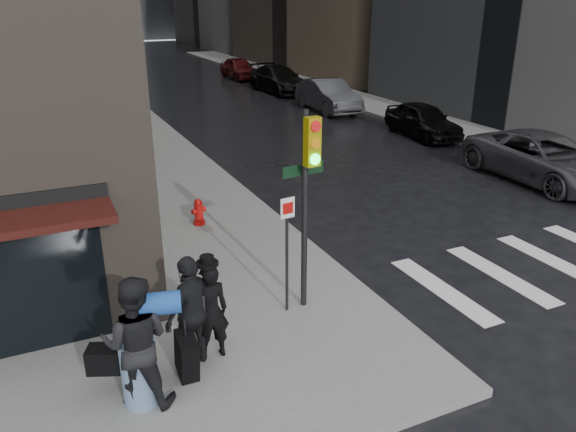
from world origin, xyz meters
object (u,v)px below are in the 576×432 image
(traffic_light, at_px, (306,186))
(parked_car_1, at_px, (423,120))
(man_overcoat, at_px, (205,319))
(parked_car_0, at_px, (545,158))
(parked_car_2, at_px, (328,96))
(parked_car_4, at_px, (239,68))
(man_jeans, at_px, (136,342))
(parked_car_3, at_px, (279,79))
(fire_hydrant, at_px, (199,213))
(man_greycoat, at_px, (192,312))

(traffic_light, bearing_deg, parked_car_1, 37.59)
(man_overcoat, height_order, parked_car_0, man_overcoat)
(traffic_light, distance_m, parked_car_1, 15.58)
(traffic_light, height_order, parked_car_1, traffic_light)
(parked_car_2, bearing_deg, parked_car_1, -79.41)
(traffic_light, bearing_deg, parked_car_4, 65.09)
(man_jeans, bearing_deg, parked_car_4, -89.91)
(man_overcoat, distance_m, parked_car_3, 28.00)
(traffic_light, relative_size, fire_hydrant, 5.42)
(man_jeans, bearing_deg, parked_car_0, -136.00)
(traffic_light, relative_size, parked_car_1, 0.89)
(man_overcoat, distance_m, parked_car_2, 22.10)
(man_jeans, relative_size, parked_car_1, 0.48)
(traffic_light, bearing_deg, parked_car_3, 60.20)
(man_jeans, distance_m, parked_car_4, 35.02)
(man_greycoat, relative_size, parked_car_4, 0.44)
(man_overcoat, bearing_deg, parked_car_2, -122.46)
(man_overcoat, relative_size, parked_car_0, 0.34)
(parked_car_2, bearing_deg, fire_hydrant, -127.81)
(man_greycoat, distance_m, fire_hydrant, 6.01)
(man_overcoat, xyz_separation_m, man_jeans, (-1.17, -0.55, 0.24))
(man_greycoat, relative_size, traffic_light, 0.51)
(parked_car_4, bearing_deg, man_jeans, -112.68)
(parked_car_0, xyz_separation_m, parked_car_2, (-0.68, 13.41, 0.04))
(man_greycoat, xyz_separation_m, parked_car_2, (12.50, 18.37, -0.30))
(fire_hydrant, bearing_deg, man_overcoat, -105.28)
(man_jeans, relative_size, traffic_light, 0.54)
(parked_car_0, distance_m, parked_car_2, 13.42)
(parked_car_3, bearing_deg, traffic_light, -115.79)
(man_jeans, distance_m, parked_car_3, 29.03)
(parked_car_0, relative_size, parked_car_3, 1.02)
(man_jeans, relative_size, parked_car_0, 0.37)
(parked_car_4, bearing_deg, parked_car_3, -88.58)
(traffic_light, xyz_separation_m, parked_car_4, (10.10, 30.93, -1.84))
(parked_car_1, bearing_deg, parked_car_3, 98.06)
(man_greycoat, bearing_deg, parked_car_1, -171.28)
(man_overcoat, xyz_separation_m, parked_car_3, (12.47, 25.07, -0.14))
(man_greycoat, bearing_deg, traffic_light, 167.12)
(parked_car_0, height_order, parked_car_4, parked_car_0)
(parked_car_4, bearing_deg, man_greycoat, -111.53)
(man_overcoat, bearing_deg, parked_car_1, -137.30)
(parked_car_0, bearing_deg, man_overcoat, -157.87)
(man_jeans, xyz_separation_m, man_greycoat, (0.97, 0.55, -0.07))
(parked_car_0, bearing_deg, parked_car_2, 94.11)
(parked_car_0, bearing_deg, man_greycoat, -158.17)
(parked_car_3, bearing_deg, parked_car_0, -91.38)
(parked_car_0, distance_m, parked_car_3, 20.12)
(traffic_light, bearing_deg, man_overcoat, -165.83)
(man_jeans, bearing_deg, man_overcoat, -132.16)
(man_overcoat, distance_m, traffic_light, 2.88)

